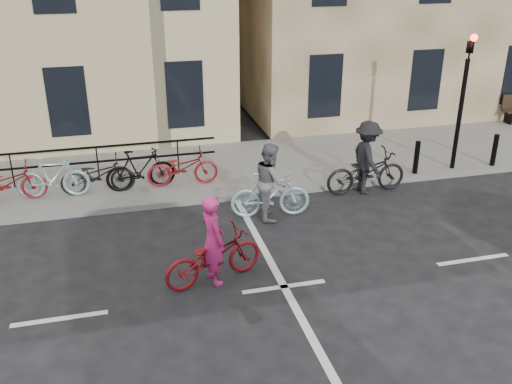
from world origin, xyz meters
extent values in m
plane|color=black|center=(0.00, 0.00, 0.00)|extent=(120.00, 120.00, 0.00)
cube|color=slate|center=(-4.00, 6.00, 0.07)|extent=(46.00, 4.00, 0.15)
cylinder|color=black|center=(6.20, 4.35, 1.65)|extent=(0.12, 0.12, 3.00)
imported|color=black|center=(6.20, 4.35, 3.60)|extent=(0.15, 0.18, 0.90)
sphere|color=#FF0C05|center=(6.20, 4.23, 3.70)|extent=(0.18, 0.18, 0.18)
cylinder|color=black|center=(5.00, 4.25, 0.60)|extent=(0.14, 0.14, 0.90)
cylinder|color=black|center=(7.40, 4.25, 0.60)|extent=(0.14, 0.14, 0.90)
cube|color=black|center=(10.40, 7.65, 0.35)|extent=(0.06, 0.38, 0.40)
cube|color=black|center=(-4.35, 5.90, 0.62)|extent=(8.30, 0.04, 0.95)
imported|color=maroon|center=(-5.40, 5.00, 0.62)|extent=(1.80, 0.63, 0.95)
imported|color=#93BAC0|center=(-4.35, 5.00, 0.68)|extent=(1.75, 0.49, 1.05)
imported|color=black|center=(-3.30, 5.00, 0.62)|extent=(1.80, 0.63, 0.95)
imported|color=black|center=(-2.25, 5.00, 0.68)|extent=(1.75, 0.49, 1.05)
imported|color=maroon|center=(-1.20, 5.00, 0.62)|extent=(1.80, 0.63, 0.95)
imported|color=maroon|center=(-1.22, 0.54, 0.52)|extent=(2.08, 1.22, 1.03)
imported|color=#C5226D|center=(-1.22, 0.54, 0.88)|extent=(0.59, 0.73, 1.75)
imported|color=#93BAC0|center=(0.56, 2.95, 0.56)|extent=(1.90, 0.76, 1.11)
imported|color=slate|center=(0.56, 2.95, 0.90)|extent=(0.78, 0.95, 1.79)
imported|color=black|center=(3.29, 3.72, 0.56)|extent=(2.12, 0.77, 1.11)
imported|color=black|center=(3.29, 3.72, 0.94)|extent=(0.72, 1.23, 1.88)
camera|label=1|loc=(-2.74, -8.61, 5.89)|focal=40.00mm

